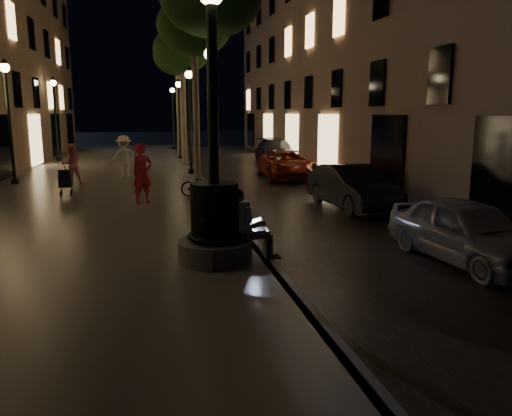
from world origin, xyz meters
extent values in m
plane|color=black|center=(0.00, 15.00, 0.00)|extent=(120.00, 120.00, 0.00)
cube|color=black|center=(3.00, 15.00, 0.01)|extent=(6.00, 45.00, 0.02)
cube|color=#6A645D|center=(-4.00, 15.00, 0.10)|extent=(8.00, 45.00, 0.20)
cube|color=#59595B|center=(0.00, 15.00, 0.10)|extent=(0.25, 45.00, 0.20)
cube|color=#856953|center=(10.00, 18.00, 7.50)|extent=(8.00, 36.00, 15.00)
cylinder|color=#59595B|center=(-1.00, 2.00, 0.40)|extent=(1.40, 1.40, 0.40)
cylinder|color=black|center=(-1.00, 2.00, 1.15)|extent=(0.90, 0.90, 1.10)
torus|color=black|center=(-1.00, 2.00, 0.70)|extent=(1.04, 1.04, 0.10)
torus|color=black|center=(-1.00, 2.00, 1.55)|extent=(0.89, 0.89, 0.09)
cylinder|color=black|center=(-1.00, 2.00, 3.30)|extent=(0.20, 0.20, 3.20)
cube|color=gray|center=(-0.45, 2.00, 0.69)|extent=(0.37, 0.25, 0.19)
cube|color=silver|center=(-0.51, 2.00, 1.04)|extent=(0.46, 0.27, 0.58)
sphere|color=tan|center=(-0.54, 2.00, 1.42)|extent=(0.22, 0.22, 0.22)
sphere|color=black|center=(-0.55, 2.00, 1.46)|extent=(0.22, 0.22, 0.22)
cube|color=gray|center=(-0.20, 1.91, 0.69)|extent=(0.47, 0.13, 0.14)
cube|color=gray|center=(-0.20, 2.09, 0.69)|extent=(0.47, 0.13, 0.14)
cube|color=gray|center=(0.02, 1.91, 0.45)|extent=(0.13, 0.12, 0.49)
cube|color=gray|center=(0.02, 2.09, 0.45)|extent=(0.13, 0.12, 0.49)
cube|color=black|center=(0.13, 1.91, 0.22)|extent=(0.27, 0.10, 0.03)
cube|color=black|center=(0.13, 2.09, 0.22)|extent=(0.27, 0.10, 0.03)
cube|color=black|center=(-0.18, 2.00, 0.78)|extent=(0.25, 0.34, 0.02)
cube|color=black|center=(-0.35, 2.00, 0.89)|extent=(0.09, 0.34, 0.22)
cube|color=#B2BFFF|center=(-0.33, 2.00, 0.89)|extent=(0.06, 0.31, 0.19)
cylinder|color=#6B604C|center=(-0.25, 8.00, 2.70)|extent=(0.28, 0.28, 5.00)
cylinder|color=#6B604C|center=(-0.20, 14.00, 2.75)|extent=(0.28, 0.28, 5.10)
ellipsoid|color=black|center=(-0.20, 14.00, 6.40)|extent=(3.00, 3.00, 2.40)
cylinder|color=#6B604C|center=(-0.30, 20.00, 2.65)|extent=(0.28, 0.28, 4.90)
ellipsoid|color=black|center=(-0.30, 20.00, 6.20)|extent=(3.00, 3.00, 2.40)
cylinder|color=#6B604C|center=(-0.22, 26.00, 2.80)|extent=(0.28, 0.28, 5.20)
ellipsoid|color=black|center=(-0.22, 26.00, 6.50)|extent=(3.00, 3.00, 2.40)
cylinder|color=black|center=(-0.30, 8.00, 0.30)|extent=(0.28, 0.28, 0.20)
cylinder|color=black|center=(-0.30, 8.00, 2.40)|extent=(0.12, 0.12, 4.40)
sphere|color=#FFD88C|center=(-0.30, 8.00, 4.65)|extent=(0.36, 0.36, 0.36)
cone|color=black|center=(-0.30, 8.00, 4.90)|extent=(0.30, 0.30, 0.22)
cylinder|color=black|center=(-0.30, 16.00, 0.30)|extent=(0.28, 0.28, 0.20)
cylinder|color=black|center=(-0.30, 16.00, 2.40)|extent=(0.12, 0.12, 4.40)
sphere|color=#FFD88C|center=(-0.30, 16.00, 4.65)|extent=(0.36, 0.36, 0.36)
cone|color=black|center=(-0.30, 16.00, 4.90)|extent=(0.30, 0.30, 0.22)
cylinder|color=black|center=(-0.30, 24.00, 0.30)|extent=(0.28, 0.28, 0.20)
cylinder|color=black|center=(-0.30, 24.00, 2.40)|extent=(0.12, 0.12, 4.40)
sphere|color=#FFD88C|center=(-0.30, 24.00, 4.65)|extent=(0.36, 0.36, 0.36)
cone|color=black|center=(-0.30, 24.00, 4.90)|extent=(0.30, 0.30, 0.22)
cylinder|color=black|center=(-0.30, 32.00, 0.30)|extent=(0.28, 0.28, 0.20)
cylinder|color=black|center=(-0.30, 32.00, 2.40)|extent=(0.12, 0.12, 4.40)
sphere|color=#FFD88C|center=(-0.30, 32.00, 4.65)|extent=(0.36, 0.36, 0.36)
cone|color=black|center=(-0.30, 32.00, 4.90)|extent=(0.30, 0.30, 0.22)
cylinder|color=black|center=(-7.40, 14.00, 0.30)|extent=(0.28, 0.28, 0.20)
cylinder|color=black|center=(-7.40, 14.00, 2.40)|extent=(0.12, 0.12, 4.40)
sphere|color=#FFD88C|center=(-7.40, 14.00, 4.65)|extent=(0.36, 0.36, 0.36)
cone|color=black|center=(-7.40, 14.00, 4.90)|extent=(0.30, 0.30, 0.22)
cylinder|color=black|center=(-7.40, 24.00, 0.30)|extent=(0.28, 0.28, 0.20)
cylinder|color=black|center=(-7.40, 24.00, 2.40)|extent=(0.12, 0.12, 4.40)
sphere|color=#FFD88C|center=(-7.40, 24.00, 4.65)|extent=(0.36, 0.36, 0.36)
cone|color=black|center=(-7.40, 24.00, 4.90)|extent=(0.30, 0.30, 0.22)
cube|color=black|center=(-5.00, 10.76, 0.70)|extent=(0.47, 0.72, 0.41)
cube|color=black|center=(-4.97, 10.44, 0.98)|extent=(0.38, 0.19, 0.27)
cylinder|color=black|center=(-5.14, 10.47, 0.29)|extent=(0.05, 0.18, 0.18)
cylinder|color=black|center=(-4.81, 10.50, 0.29)|extent=(0.05, 0.18, 0.18)
cylinder|color=black|center=(-5.18, 11.02, 0.29)|extent=(0.05, 0.18, 0.18)
cylinder|color=black|center=(-4.86, 11.05, 0.29)|extent=(0.05, 0.18, 0.18)
cylinder|color=black|center=(-5.03, 11.12, 1.07)|extent=(0.06, 0.41, 0.25)
imported|color=#93949A|center=(4.00, 1.50, 0.65)|extent=(1.89, 3.95, 1.30)
imported|color=black|center=(4.00, 7.31, 0.68)|extent=(1.72, 4.24, 1.37)
imported|color=maroon|center=(4.00, 14.92, 0.64)|extent=(2.36, 4.72, 1.28)
imported|color=#29292D|center=(5.20, 21.80, 0.72)|extent=(2.32, 5.08, 1.44)
imported|color=red|center=(-2.39, 8.57, 1.13)|extent=(0.81, 0.73, 1.87)
imported|color=#D9738E|center=(-5.15, 13.42, 0.99)|extent=(0.95, 0.86, 1.59)
imported|color=silver|center=(-3.22, 14.76, 1.12)|extent=(1.32, 0.97, 1.84)
imported|color=black|center=(-0.40, 9.46, 0.61)|extent=(1.61, 0.72, 0.82)
camera|label=1|loc=(-2.14, -7.08, 2.97)|focal=35.00mm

